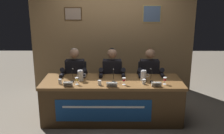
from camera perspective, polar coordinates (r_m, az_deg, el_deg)
The scene contains 23 objects.
ground_plane at distance 4.96m, azimuth -0.00°, elevation -11.12°, with size 12.00×12.00×0.00m, color gray.
wall_back_panelled at distance 6.00m, azimuth 0.11°, elevation 6.75°, with size 3.70×0.14×2.60m.
conference_table at distance 4.66m, azimuth -0.04°, elevation -6.20°, with size 2.50×0.85×0.74m.
chair_left at distance 5.40m, azimuth -7.80°, elevation -3.88°, with size 0.44×0.44×0.91m.
panelist_left at distance 5.12m, azimuth -8.22°, elevation -1.70°, with size 0.51×0.48×1.23m.
nameplate_left at distance 4.42m, azimuth -9.64°, elevation -3.72°, with size 0.16×0.06×0.08m.
juice_glass_left at distance 4.48m, azimuth -7.74°, elevation -2.77°, with size 0.06×0.06×0.12m.
water_cup_left at distance 4.57m, azimuth -11.33°, elevation -3.18°, with size 0.06×0.06×0.08m.
microphone_left at distance 4.65m, azimuth -8.68°, elevation -2.26°, with size 0.06×0.17×0.22m.
chair_center at distance 5.34m, azimuth 0.04°, elevation -3.93°, with size 0.44×0.44×0.91m.
panelist_center at distance 5.07m, azimuth 0.03°, elevation -1.74°, with size 0.51×0.48×1.23m.
nameplate_center at distance 4.34m, azimuth -0.01°, elevation -3.88°, with size 0.18×0.06×0.08m.
juice_glass_center at distance 4.43m, azimuth 2.64°, elevation -2.84°, with size 0.06×0.06×0.12m.
water_cup_center at distance 4.43m, azimuth -2.75°, elevation -3.51°, with size 0.06×0.06×0.08m.
microphone_center at distance 4.58m, azimuth 0.34°, elevation -2.37°, with size 0.06×0.17×0.22m.
chair_right at distance 5.39m, azimuth 7.90°, elevation -3.91°, with size 0.44×0.44×0.91m.
panelist_right at distance 5.11m, azimuth 8.30°, elevation -1.74°, with size 0.51×0.48×1.23m.
nameplate_right at distance 4.41m, azimuth 9.74°, elevation -3.76°, with size 0.17×0.06×0.08m.
juice_glass_right at distance 4.54m, azimuth 11.53°, elevation -2.69°, with size 0.06×0.06×0.12m.
water_cup_right at distance 4.50m, azimuth 7.03°, elevation -3.28°, with size 0.06×0.06×0.08m.
microphone_right at distance 4.65m, azimuth 8.63°, elevation -2.26°, with size 0.06×0.17×0.22m.
water_pitcher_left_side at distance 4.67m, azimuth -6.92°, elevation -1.85°, with size 0.15×0.10×0.21m.
water_pitcher_right_side at distance 4.66m, azimuth 6.97°, elevation -1.89°, with size 0.15×0.10×0.21m.
Camera 1 is at (0.03, -4.42, 2.23)m, focal length 41.66 mm.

